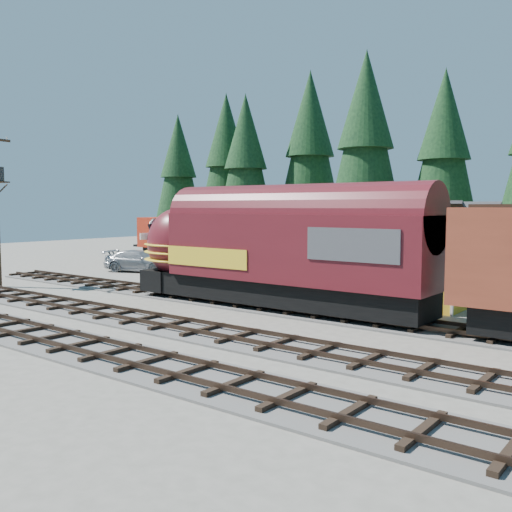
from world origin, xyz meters
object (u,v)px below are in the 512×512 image
Objects in this scene: pickup_truck_b at (140,261)px; pickup_truck_a at (202,272)px; locomotive at (265,254)px; caboose at (183,236)px; depot at (364,243)px.

pickup_truck_a is at bearing -123.24° from pickup_truck_b.
locomotive is 1.84× the size of caboose.
pickup_truck_b is at bearing 99.06° from pickup_truck_a.
pickup_truck_a is 8.95m from pickup_truck_b.
pickup_truck_b is (-8.65, 2.27, -0.00)m from pickup_truck_a.
caboose is 1.62× the size of pickup_truck_b.
locomotive reaches higher than pickup_truck_a.
depot is at bearing 72.15° from locomotive.
caboose reaches higher than pickup_truck_a.
depot is 6.83m from locomotive.
depot is 19.14m from pickup_truck_b.
locomotive is at bearing -93.61° from pickup_truck_a.
pickup_truck_b is (-19.02, 0.05, -2.14)m from depot.
locomotive is 2.84× the size of pickup_truck_a.
caboose is 15.19m from pickup_truck_a.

